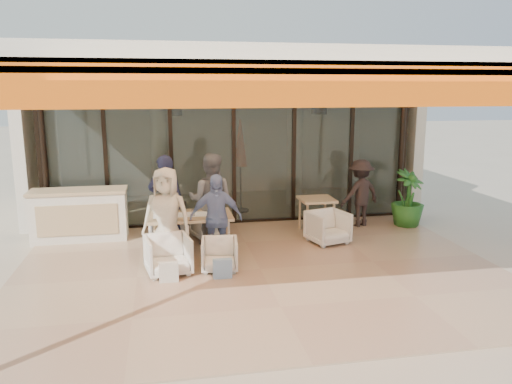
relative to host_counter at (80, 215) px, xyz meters
The scene contains 21 objects.
ground 3.96m from the host_counter, 35.78° to the right, with size 70.00×70.00×0.00m, color #C6B293.
terrace_floor 3.96m from the host_counter, 35.78° to the right, with size 8.00×6.00×0.01m, color tan.
terrace_structure 4.91m from the host_counter, 38.79° to the right, with size 8.00×6.00×3.40m.
glass_storefront 3.43m from the host_counter, 12.48° to the left, with size 8.08×0.10×3.20m.
interior_block 4.71m from the host_counter, 43.40° to the left, with size 9.05×3.62×3.52m.
host_counter is the anchor object (origin of this frame).
dining_table 2.43m from the host_counter, 30.25° to the right, with size 1.50×0.90×0.93m.
chair_far_left 1.71m from the host_counter, ahead, with size 0.70×0.66×0.72m, color white.
chair_far_right 2.55m from the host_counter, ahead, with size 0.63×0.59×0.64m, color white.
chair_near_left 2.76m from the host_counter, 52.32° to the right, with size 0.69×0.65×0.71m, color white.
chair_near_right 3.34m from the host_counter, 40.82° to the right, with size 0.59×0.55×0.61m, color white.
diner_navy 1.89m from the host_counter, 24.84° to the right, with size 0.65×0.43×1.79m, color #181C35.
diner_grey 2.67m from the host_counter, 17.16° to the right, with size 0.87×0.68×1.79m, color slate.
diner_cream 2.40m from the host_counter, 44.93° to the right, with size 0.83×0.54×1.69m, color beige.
diner_periwinkle 3.04m from the host_counter, 33.65° to the right, with size 0.91×0.38×1.55m, color #6B82B3.
tote_bag_cream 3.10m from the host_counter, 56.87° to the right, with size 0.30×0.10×0.34m, color silver.
tote_bag_blue 3.63m from the host_counter, 45.63° to the right, with size 0.30×0.10×0.34m, color #99BFD8.
side_table 4.78m from the host_counter, ahead, with size 0.70×0.70×0.74m.
side_chair 4.89m from the host_counter, 12.87° to the right, with size 0.69×0.65×0.71m, color white.
standing_woman 5.85m from the host_counter, ahead, with size 0.96×0.55×1.49m, color black.
potted_palm 6.88m from the host_counter, ahead, with size 0.70×0.70×1.25m, color #1E5919.
Camera 1 is at (-1.52, -7.73, 2.98)m, focal length 35.00 mm.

